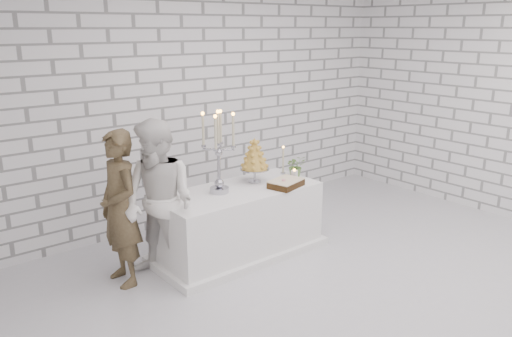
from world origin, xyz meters
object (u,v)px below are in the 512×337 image
Objects in this scene: cake_table at (239,222)px; croquembouche at (255,160)px; candelabra at (219,152)px; groom at (120,209)px; bride at (159,203)px.

cake_table is 0.71m from croquembouche.
groom is at bearing 171.92° from candelabra.
croquembouche is (0.53, 0.06, -0.18)m from candelabra.
bride is (-0.96, -0.01, 0.43)m from cake_table.
cake_table is at bearing -161.98° from croquembouche.
bride is 0.84m from candelabra.
cake_table is 1.17× the size of groom.
candelabra is at bearing -173.85° from croquembouche.
croquembouche is (0.31, 0.10, 0.63)m from cake_table.
groom is 1.60m from croquembouche.
candelabra is (0.74, 0.05, 0.38)m from bride.
cake_table is 2.04× the size of candelabra.
bride is at bearing 57.19° from groom.
cake_table is at bearing 69.96° from bride.
candelabra is (-0.22, 0.04, 0.82)m from cake_table.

